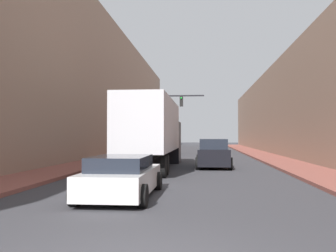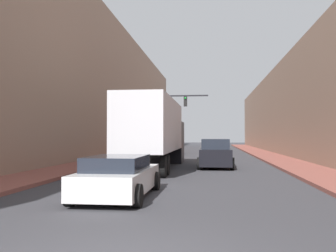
{
  "view_description": "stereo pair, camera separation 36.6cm",
  "coord_description": "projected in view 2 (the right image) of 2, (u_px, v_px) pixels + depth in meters",
  "views": [
    {
      "loc": [
        1.04,
        -5.36,
        1.92
      ],
      "look_at": [
        -0.56,
        11.37,
        2.36
      ],
      "focal_mm": 40.0,
      "sensor_mm": 36.0,
      "label": 1
    },
    {
      "loc": [
        1.4,
        -5.33,
        1.92
      ],
      "look_at": [
        -0.56,
        11.37,
        2.36
      ],
      "focal_mm": 40.0,
      "sensor_mm": 36.0,
      "label": 2
    }
  ],
  "objects": [
    {
      "name": "sidewalk_right",
      "position": [
        268.0,
        156.0,
        34.43
      ],
      "size": [
        2.68,
        80.0,
        0.15
      ],
      "color": "brown",
      "rests_on": "ground"
    },
    {
      "name": "sidewalk_left",
      "position": [
        129.0,
        155.0,
        35.95
      ],
      "size": [
        2.68,
        80.0,
        0.15
      ],
      "color": "brown",
      "rests_on": "ground"
    },
    {
      "name": "building_right",
      "position": [
        316.0,
        107.0,
        34.03
      ],
      "size": [
        6.0,
        80.0,
        9.02
      ],
      "color": "#997A66",
      "rests_on": "ground"
    },
    {
      "name": "building_left",
      "position": [
        86.0,
        87.0,
        36.63
      ],
      "size": [
        6.0,
        80.0,
        13.43
      ],
      "color": "#997A66",
      "rests_on": "ground"
    },
    {
      "name": "semi_truck",
      "position": [
        156.0,
        131.0,
        21.89
      ],
      "size": [
        2.45,
        11.99,
        3.89
      ],
      "color": "silver",
      "rests_on": "ground"
    },
    {
      "name": "sedan_car",
      "position": [
        119.0,
        177.0,
        11.74
      ],
      "size": [
        2.1,
        4.65,
        1.29
      ],
      "color": "silver",
      "rests_on": "ground"
    },
    {
      "name": "suv_car",
      "position": [
        215.0,
        154.0,
        22.44
      ],
      "size": [
        2.07,
        4.43,
        1.73
      ],
      "color": "black",
      "rests_on": "ground"
    },
    {
      "name": "traffic_signal_gantry",
      "position": [
        157.0,
        112.0,
        33.83
      ],
      "size": [
        6.19,
        0.35,
        5.81
      ],
      "color": "black",
      "rests_on": "ground"
    }
  ]
}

